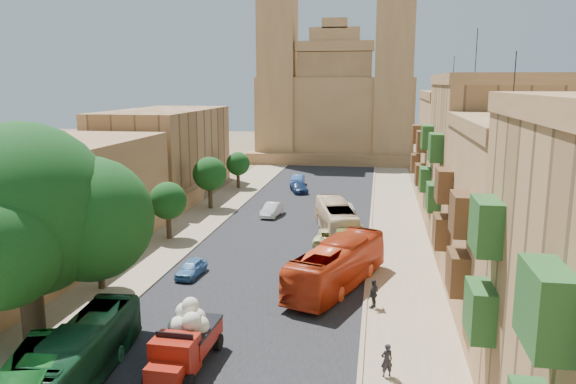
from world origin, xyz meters
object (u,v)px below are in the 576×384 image
(car_blue_a, at_px, (191,268))
(pedestrian_c, at_px, (374,294))
(car_white_b, at_px, (345,207))
(car_dkblue, at_px, (299,187))
(bus_green_north, at_px, (82,353))
(bus_cream_east, at_px, (336,218))
(red_truck, at_px, (185,340))
(olive_pickup, at_px, (349,243))
(bus_red_east, at_px, (337,265))
(church, at_px, (337,104))
(car_blue_b, at_px, (297,181))
(car_cream, at_px, (329,236))
(street_tree_c, at_px, (210,174))
(ficus_tree, at_px, (26,216))
(street_tree_b, at_px, (168,201))
(street_tree_d, at_px, (238,164))
(pedestrian_a, at_px, (387,360))
(street_tree_a, at_px, (99,243))
(car_white_a, at_px, (272,210))

(car_blue_a, height_order, pedestrian_c, pedestrian_c)
(car_white_b, bearing_deg, car_dkblue, -77.00)
(bus_green_north, xyz_separation_m, bus_cream_east, (9.25, 26.59, 0.12))
(red_truck, relative_size, olive_pickup, 1.19)
(car_dkblue, bearing_deg, bus_red_east, -95.56)
(church, xyz_separation_m, car_blue_b, (-2.76, -28.09, -8.82))
(car_blue_a, bearing_deg, car_cream, 51.57)
(street_tree_c, distance_m, car_blue_b, 16.50)
(red_truck, xyz_separation_m, pedestrian_c, (8.59, 8.59, -0.50))
(church, relative_size, car_blue_a, 10.86)
(church, height_order, car_white_b, church)
(ficus_tree, distance_m, car_dkblue, 43.32)
(church, height_order, pedestrian_c, church)
(olive_pickup, bearing_deg, church, 95.50)
(red_truck, relative_size, bus_cream_east, 0.54)
(car_blue_a, xyz_separation_m, car_cream, (8.71, 9.37, 0.09))
(red_truck, relative_size, bus_green_north, 0.59)
(street_tree_b, distance_m, red_truck, 22.96)
(street_tree_d, height_order, bus_red_east, street_tree_d)
(street_tree_d, distance_m, pedestrian_a, 48.02)
(bus_cream_east, height_order, pedestrian_a, bus_cream_east)
(pedestrian_a, bearing_deg, car_white_b, -107.58)
(bus_red_east, bearing_deg, olive_pickup, -73.49)
(car_blue_b, bearing_deg, car_blue_a, -94.83)
(street_tree_b, bearing_deg, pedestrian_c, -35.51)
(ficus_tree, relative_size, street_tree_a, 2.51)
(street_tree_a, bearing_deg, bus_green_north, -66.47)
(bus_cream_east, distance_m, car_white_a, 9.02)
(bus_green_north, distance_m, car_blue_a, 14.08)
(street_tree_a, xyz_separation_m, car_white_a, (7.15, 21.50, -2.37))
(pedestrian_a, bearing_deg, street_tree_c, -85.05)
(bus_red_east, bearing_deg, car_dkblue, -57.98)
(street_tree_b, distance_m, pedestrian_a, 27.43)
(bus_green_north, bearing_deg, car_white_a, 81.16)
(ficus_tree, relative_size, bus_red_east, 1.04)
(ficus_tree, xyz_separation_m, car_dkblue, (7.46, 42.23, -6.10))
(street_tree_d, bearing_deg, red_truck, -78.82)
(pedestrian_c, bearing_deg, car_blue_a, -81.73)
(ficus_tree, xyz_separation_m, pedestrian_c, (16.90, 7.50, -5.84))
(street_tree_a, height_order, street_tree_b, street_tree_b)
(olive_pickup, relative_size, bus_red_east, 0.42)
(car_blue_b, bearing_deg, church, 83.19)
(bus_cream_east, relative_size, car_blue_b, 2.45)
(street_tree_b, relative_size, red_truck, 0.90)
(church, bearing_deg, street_tree_b, -100.38)
(red_truck, distance_m, car_dkblue, 43.33)
(street_tree_a, height_order, pedestrian_c, street_tree_a)
(street_tree_a, bearing_deg, car_white_b, 59.04)
(street_tree_d, height_order, bus_cream_east, street_tree_d)
(car_cream, bearing_deg, red_truck, 80.45)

